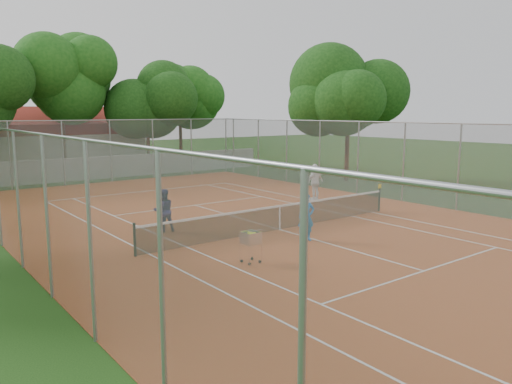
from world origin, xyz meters
TOP-DOWN VIEW (x-y plane):
  - ground at (0.00, 0.00)m, footprint 120.00×120.00m
  - court_pad at (0.00, 0.00)m, footprint 18.00×34.00m
  - court_lines at (0.00, 0.00)m, footprint 10.98×23.78m
  - tennis_net at (0.00, 0.00)m, footprint 11.88×0.10m
  - perimeter_fence at (0.00, 0.00)m, footprint 18.00×34.00m
  - boundary_wall at (0.00, 19.00)m, footprint 26.00×0.30m
  - clubhouse at (-2.00, 29.00)m, footprint 16.40×9.00m
  - tropical_trees at (0.00, 22.00)m, footprint 29.00×19.00m
  - player_near at (-0.34, -1.84)m, footprint 0.71×0.57m
  - player_far_left at (-3.68, 2.43)m, footprint 0.88×0.74m
  - player_far_right at (5.72, 3.96)m, footprint 1.12×0.53m
  - ball_hopper at (-3.47, -2.77)m, footprint 0.59×0.59m

SIDE VIEW (x-z plane):
  - ground at x=0.00m, z-range 0.00..0.00m
  - court_pad at x=0.00m, z-range 0.00..0.02m
  - court_lines at x=0.00m, z-range 0.02..0.03m
  - tennis_net at x=0.00m, z-range 0.02..1.00m
  - ball_hopper at x=-3.47m, z-range 0.02..1.08m
  - boundary_wall at x=0.00m, z-range 0.00..1.50m
  - player_far_left at x=-3.68m, z-range 0.02..1.65m
  - player_near at x=-0.34m, z-range 0.02..1.72m
  - player_far_right at x=5.72m, z-range 0.02..1.88m
  - perimeter_fence at x=0.00m, z-range 0.00..4.00m
  - clubhouse at x=-2.00m, z-range 0.00..4.40m
  - tropical_trees at x=0.00m, z-range 0.00..10.00m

